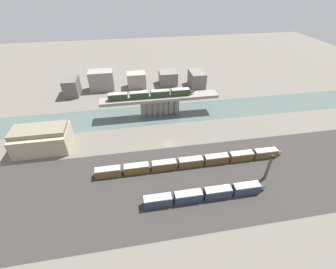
{
  "coord_description": "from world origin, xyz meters",
  "views": [
    {
      "loc": [
        -13.73,
        -79.17,
        64.19
      ],
      "look_at": [
        0.0,
        1.26,
        4.23
      ],
      "focal_mm": 24.0,
      "sensor_mm": 36.0,
      "label": 1
    }
  ],
  "objects_px": {
    "train_on_bridge": "(152,94)",
    "train_yard_mid": "(194,162)",
    "signal_tower": "(268,168)",
    "warehouse_building": "(42,139)",
    "train_yard_near": "(206,194)"
  },
  "relations": [
    {
      "from": "train_on_bridge",
      "to": "train_yard_mid",
      "type": "distance_m",
      "value": 44.89
    },
    {
      "from": "train_yard_mid",
      "to": "signal_tower",
      "type": "xyz_separation_m",
      "value": [
        25.0,
        -11.41,
        3.68
      ]
    },
    {
      "from": "train_on_bridge",
      "to": "signal_tower",
      "type": "distance_m",
      "value": 65.19
    },
    {
      "from": "signal_tower",
      "to": "warehouse_building",
      "type": "bearing_deg",
      "value": 159.14
    },
    {
      "from": "warehouse_building",
      "to": "train_yard_near",
      "type": "bearing_deg",
      "value": -31.61
    },
    {
      "from": "warehouse_building",
      "to": "train_yard_mid",
      "type": "bearing_deg",
      "value": -19.33
    },
    {
      "from": "train_on_bridge",
      "to": "signal_tower",
      "type": "relative_size",
      "value": 3.99
    },
    {
      "from": "train_yard_near",
      "to": "signal_tower",
      "type": "distance_m",
      "value": 25.69
    },
    {
      "from": "train_on_bridge",
      "to": "train_yard_mid",
      "type": "bearing_deg",
      "value": -74.49
    },
    {
      "from": "train_yard_near",
      "to": "warehouse_building",
      "type": "relative_size",
      "value": 1.97
    },
    {
      "from": "train_yard_mid",
      "to": "warehouse_building",
      "type": "distance_m",
      "value": 66.13
    },
    {
      "from": "train_on_bridge",
      "to": "train_yard_mid",
      "type": "height_order",
      "value": "train_on_bridge"
    },
    {
      "from": "train_on_bridge",
      "to": "train_yard_near",
      "type": "height_order",
      "value": "train_on_bridge"
    },
    {
      "from": "train_on_bridge",
      "to": "train_yard_near",
      "type": "relative_size",
      "value": 1.02
    },
    {
      "from": "train_yard_near",
      "to": "train_on_bridge",
      "type": "bearing_deg",
      "value": 101.33
    }
  ]
}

